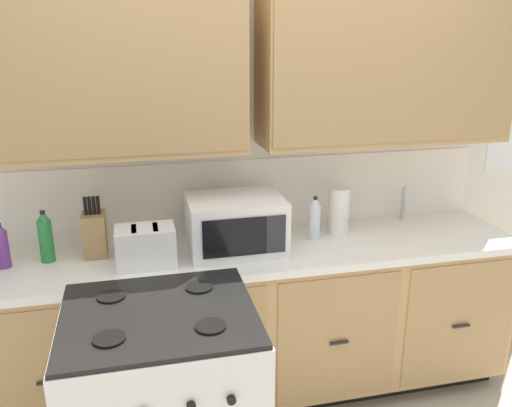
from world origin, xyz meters
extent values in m
cube|color=white|center=(0.00, 0.62, 1.28)|extent=(3.98, 0.05, 2.56)
cube|color=white|center=(0.00, 0.60, 1.10)|extent=(2.78, 0.01, 0.40)
cube|color=tan|center=(-0.72, 0.43, 1.88)|extent=(1.34, 0.34, 0.95)
cube|color=#A58052|center=(-0.72, 0.26, 1.88)|extent=(1.31, 0.01, 0.89)
cube|color=tan|center=(0.72, 0.43, 1.88)|extent=(1.34, 0.34, 0.95)
cube|color=#A58052|center=(0.72, 0.26, 1.88)|extent=(1.31, 0.01, 0.89)
cube|color=black|center=(0.00, 0.33, 0.05)|extent=(2.72, 0.48, 0.10)
cube|color=tan|center=(0.00, 0.30, 0.48)|extent=(2.78, 0.60, 0.76)
cube|color=#A88354|center=(-1.04, 0.00, 0.48)|extent=(0.64, 0.01, 0.70)
cube|color=black|center=(-1.04, -0.02, 0.47)|extent=(0.10, 0.01, 0.01)
cube|color=#A88354|center=(-0.35, 0.00, 0.48)|extent=(0.64, 0.01, 0.70)
cube|color=black|center=(-0.35, -0.02, 0.47)|extent=(0.10, 0.01, 0.01)
cube|color=#A88354|center=(0.35, 0.00, 0.48)|extent=(0.64, 0.01, 0.70)
cube|color=black|center=(0.35, -0.02, 0.47)|extent=(0.10, 0.01, 0.01)
cube|color=#A88354|center=(1.04, 0.00, 0.48)|extent=(0.64, 0.01, 0.70)
cube|color=black|center=(1.04, -0.02, 0.47)|extent=(0.10, 0.01, 0.01)
cube|color=white|center=(0.00, 0.30, 0.88)|extent=(2.81, 0.63, 0.04)
cube|color=#A8AAAF|center=(0.93, 0.33, 0.89)|extent=(0.56, 0.38, 0.02)
cube|color=black|center=(-0.55, -0.33, 0.93)|extent=(0.74, 0.65, 0.02)
cylinder|color=black|center=(-0.73, -0.49, 0.94)|extent=(0.12, 0.12, 0.01)
cylinder|color=black|center=(-0.37, -0.49, 0.94)|extent=(0.12, 0.12, 0.01)
cylinder|color=black|center=(-0.73, -0.17, 0.94)|extent=(0.12, 0.12, 0.01)
cylinder|color=black|center=(-0.37, -0.17, 0.94)|extent=(0.12, 0.12, 0.01)
cylinder|color=black|center=(-0.47, -0.67, 0.75)|extent=(0.03, 0.02, 0.03)
cylinder|color=black|center=(-0.33, -0.67, 0.75)|extent=(0.03, 0.02, 0.03)
cube|color=white|center=(-0.12, 0.30, 1.04)|extent=(0.48, 0.36, 0.28)
cube|color=black|center=(-0.16, 0.11, 1.04)|extent=(0.31, 0.01, 0.19)
cube|color=#28282D|center=(0.04, 0.11, 1.04)|extent=(0.10, 0.01, 0.19)
cube|color=white|center=(-0.57, 0.21, 1.00)|extent=(0.28, 0.18, 0.19)
cube|color=black|center=(-0.62, 0.21, 1.09)|extent=(0.02, 0.13, 0.01)
cube|color=black|center=(-0.52, 0.21, 1.09)|extent=(0.02, 0.13, 0.01)
cube|color=#9C794E|center=(-0.81, 0.39, 1.01)|extent=(0.11, 0.14, 0.22)
cylinder|color=black|center=(-0.84, 0.38, 1.17)|extent=(0.02, 0.02, 0.09)
cylinder|color=black|center=(-0.82, 0.38, 1.17)|extent=(0.02, 0.02, 0.09)
cylinder|color=black|center=(-0.80, 0.38, 1.17)|extent=(0.02, 0.02, 0.09)
cylinder|color=black|center=(-0.78, 0.38, 1.17)|extent=(0.02, 0.02, 0.09)
cylinder|color=#B2B5BA|center=(0.93, 0.51, 1.00)|extent=(0.02, 0.02, 0.20)
cylinder|color=white|center=(0.48, 0.40, 1.03)|extent=(0.12, 0.12, 0.26)
cylinder|color=#663384|center=(-1.23, 0.34, 0.99)|extent=(0.06, 0.06, 0.18)
cylinder|color=silver|center=(0.32, 0.34, 1.00)|extent=(0.06, 0.06, 0.19)
cone|color=silver|center=(0.32, 0.34, 1.12)|extent=(0.05, 0.05, 0.05)
cylinder|color=black|center=(0.32, 0.34, 1.13)|extent=(0.02, 0.02, 0.02)
cylinder|color=#237A38|center=(-1.04, 0.37, 1.00)|extent=(0.07, 0.07, 0.21)
cone|color=#237A38|center=(-1.04, 0.37, 1.13)|extent=(0.06, 0.06, 0.05)
cylinder|color=black|center=(-1.04, 0.37, 1.15)|extent=(0.02, 0.02, 0.02)
camera|label=1|loc=(-0.60, -2.19, 1.98)|focal=37.28mm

